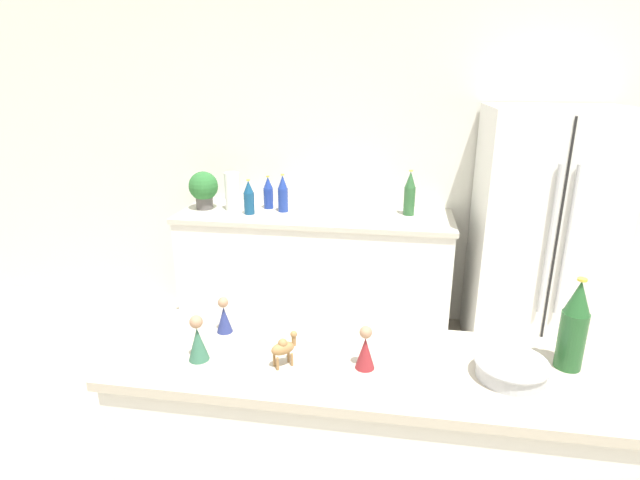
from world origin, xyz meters
name	(u,v)px	position (x,y,z in m)	size (l,w,h in m)	color
wall_back	(365,158)	(0.00, 2.73, 1.27)	(8.00, 0.06, 2.55)	silver
back_counter	(315,272)	(-0.33, 2.40, 0.46)	(1.98, 0.63, 0.92)	white
refrigerator	(540,236)	(1.21, 2.33, 0.85)	(0.84, 0.72, 1.69)	white
bar_counter	(369,468)	(0.21, 0.49, 0.47)	(1.83, 0.55, 0.93)	silver
potted_plant	(204,188)	(-1.16, 2.41, 1.07)	(0.22, 0.22, 0.28)	#595451
paper_towel_roll	(232,192)	(-0.94, 2.41, 1.06)	(0.11, 0.11, 0.28)	white
back_bottle_0	(268,193)	(-0.70, 2.50, 1.03)	(0.07, 0.07, 0.25)	navy
back_bottle_1	(410,194)	(0.34, 2.48, 1.07)	(0.08, 0.08, 0.32)	#2D6033
back_bottle_2	(283,194)	(-0.57, 2.42, 1.05)	(0.07, 0.07, 0.28)	navy
back_bottle_3	(249,198)	(-0.79, 2.32, 1.04)	(0.08, 0.08, 0.25)	navy
wine_bottle	(574,326)	(0.87, 0.57, 1.09)	(0.09, 0.09, 0.33)	#235628
fruit_bowl	(511,368)	(0.66, 0.47, 0.97)	(0.24, 0.24, 0.07)	#B7BABF
camel_figurine	(284,347)	(-0.09, 0.42, 1.00)	(0.09, 0.09, 0.12)	olive
wise_man_figurine_blue	(365,350)	(0.18, 0.45, 1.00)	(0.07, 0.07, 0.16)	maroon
wise_man_figurine_crimson	(224,317)	(-0.37, 0.61, 0.99)	(0.06, 0.06, 0.14)	navy
wise_man_figurine_purple	(198,341)	(-0.39, 0.41, 1.00)	(0.07, 0.07, 0.17)	#33664C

